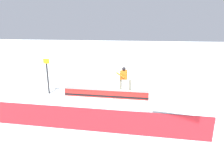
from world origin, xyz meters
TOP-DOWN VIEW (x-y plane):
  - ground_plane at (0.00, 0.00)m, footprint 120.00×120.00m
  - grind_box at (0.00, 0.00)m, footprint 5.25×0.67m
  - snowboarder at (-1.12, -0.05)m, footprint 1.56×0.42m
  - safety_fence at (0.00, 4.17)m, footprint 10.13×0.41m
  - trail_marker at (3.80, 0.12)m, footprint 0.40×0.10m

SIDE VIEW (x-z plane):
  - ground_plane at x=0.00m, z-range 0.00..0.00m
  - grind_box at x=0.00m, z-range -0.02..0.50m
  - safety_fence at x=0.00m, z-range 0.00..0.99m
  - trail_marker at x=3.80m, z-range 0.07..2.36m
  - snowboarder at x=-1.12m, z-range 0.58..1.98m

